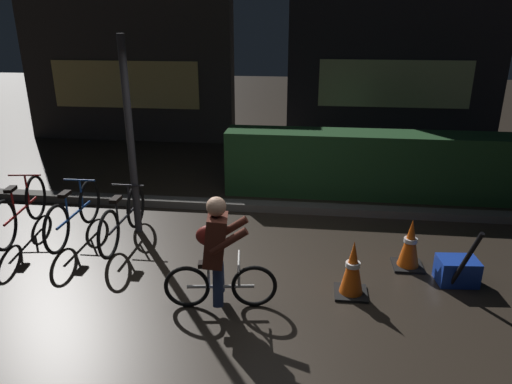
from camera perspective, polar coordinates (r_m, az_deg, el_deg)
The scene contains 14 objects.
ground_plane at distance 5.60m, azimuth -2.82°, elevation -10.72°, with size 40.00×40.00×0.00m, color #2D261E.
sidewalk_curb at distance 7.53m, azimuth -0.04°, elevation -1.71°, with size 12.00×0.24×0.12m, color #56544F.
hedge_row at distance 8.22m, azimuth 13.32°, elevation 3.26°, with size 4.80×0.70×1.09m, color #214723.
storefront_left at distance 12.11m, azimuth -15.29°, elevation 15.29°, with size 5.10×0.54×3.93m.
storefront_right at distance 12.07m, azimuth 16.68°, elevation 17.75°, with size 5.05×0.54×5.03m.
street_post at distance 6.58m, azimuth -14.92°, elevation 6.15°, with size 0.10×0.10×2.70m, color #2D2D33.
parked_bike_leftmost at distance 7.41m, azimuth -26.49°, elevation -1.90°, with size 0.46×1.68×0.78m.
parked_bike_left_mid at distance 7.00m, azimuth -21.09°, elevation -2.44°, with size 0.46×1.63×0.75m.
parked_bike_center_left at distance 6.64m, azimuth -15.74°, elevation -3.09°, with size 0.46×1.58×0.73m.
traffic_cone_near at distance 5.32m, azimuth 11.57°, elevation -9.09°, with size 0.36×0.36×0.65m.
traffic_cone_far at distance 6.05m, azimuth 18.09°, elevation -6.02°, with size 0.36×0.36×0.64m.
blue_crate at distance 5.98m, azimuth 23.08°, elevation -8.73°, with size 0.44×0.32×0.30m, color #193DB7.
cyclist at distance 4.89m, azimuth -4.70°, elevation -7.28°, with size 1.18×0.50×1.25m.
closed_umbrella at distance 5.64m, azimuth 23.90°, elevation -7.66°, with size 0.05×0.05×0.85m, color black.
Camera 1 is at (0.85, -4.72, 2.90)m, focal length 33.16 mm.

